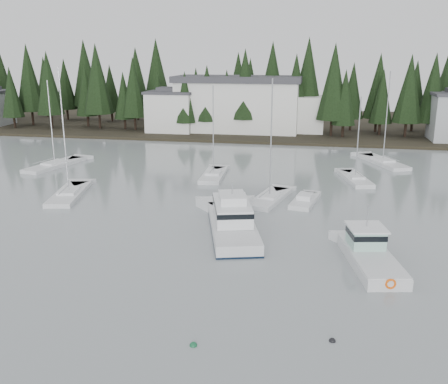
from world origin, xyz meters
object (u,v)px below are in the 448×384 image
object	(u,v)px
sailboat_4	(69,195)
harbor_inn	(248,105)
sailboat_5	(269,200)
house_west	(171,111)
sailboat_2	(55,166)
runabout_1	(305,202)
lobster_boat_teal	(370,256)
sailboat_3	(214,176)
sailboat_1	(383,163)
cabin_cruiser_center	(232,223)
sailboat_9	(355,180)

from	to	relation	value
sailboat_4	harbor_inn	bearing A→B (deg)	-27.38
sailboat_5	house_west	bearing A→B (deg)	42.30
sailboat_2	runabout_1	size ratio (longest dim) A/B	1.96
sailboat_2	lobster_boat_teal	bearing A→B (deg)	-111.42
house_west	sailboat_3	xyz separation A→B (m)	(15.93, -34.37, -4.59)
sailboat_1	runabout_1	distance (m)	25.00
house_west	cabin_cruiser_center	xyz separation A→B (m)	(21.95, -54.40, -3.86)
cabin_cruiser_center	sailboat_4	size ratio (longest dim) A/B	0.87
sailboat_2	sailboat_4	distance (m)	16.77
sailboat_2	sailboat_3	bearing A→B (deg)	-82.86
cabin_cruiser_center	sailboat_1	xyz separation A→B (m)	(16.77, 32.92, -0.73)
harbor_inn	sailboat_4	size ratio (longest dim) A/B	1.98
sailboat_2	sailboat_1	bearing A→B (deg)	-64.98
cabin_cruiser_center	sailboat_1	distance (m)	36.95
runabout_1	sailboat_5	bearing A→B (deg)	96.54
sailboat_9	lobster_boat_teal	bearing A→B (deg)	165.25
sailboat_4	sailboat_3	bearing A→B (deg)	-62.31
sailboat_3	sailboat_2	bearing A→B (deg)	82.47
lobster_boat_teal	runabout_1	world-z (taller)	lobster_boat_teal
harbor_inn	house_west	bearing A→B (deg)	-167.48
sailboat_1	sailboat_9	size ratio (longest dim) A/B	1.24
cabin_cruiser_center	sailboat_5	world-z (taller)	sailboat_5
house_west	sailboat_5	size ratio (longest dim) A/B	0.69
lobster_boat_teal	sailboat_5	bearing A→B (deg)	19.29
sailboat_4	lobster_boat_teal	bearing A→B (deg)	-124.68
house_west	sailboat_1	world-z (taller)	sailboat_1
sailboat_5	runabout_1	xyz separation A→B (m)	(3.86, -0.28, 0.05)
lobster_boat_teal	sailboat_5	xyz separation A→B (m)	(-9.30, 15.61, -0.50)
sailboat_2	sailboat_5	distance (m)	34.00
house_west	sailboat_1	distance (m)	44.51
house_west	sailboat_9	world-z (taller)	sailboat_9
house_west	sailboat_1	size ratio (longest dim) A/B	0.69
cabin_cruiser_center	sailboat_9	size ratio (longest dim) A/B	1.16
harbor_inn	sailboat_3	bearing A→B (deg)	-88.66
runabout_1	harbor_inn	bearing A→B (deg)	26.07
sailboat_1	sailboat_9	bearing A→B (deg)	134.35
house_west	cabin_cruiser_center	bearing A→B (deg)	-68.03
cabin_cruiser_center	sailboat_9	distance (m)	24.71
sailboat_4	sailboat_9	world-z (taller)	sailboat_4
sailboat_2	sailboat_5	size ratio (longest dim) A/B	0.92
lobster_boat_teal	sailboat_5	size ratio (longest dim) A/B	0.67
lobster_boat_teal	sailboat_9	size ratio (longest dim) A/B	0.83
sailboat_5	sailboat_9	xyz separation A→B (m)	(9.82, 10.96, -0.02)
sailboat_2	sailboat_9	bearing A→B (deg)	-78.86
house_west	sailboat_5	xyz separation A→B (m)	(24.26, -43.85, -4.57)
sailboat_2	sailboat_4	bearing A→B (deg)	-134.06
sailboat_2	sailboat_5	bearing A→B (deg)	-97.84
sailboat_1	harbor_inn	bearing A→B (deg)	20.06
sailboat_9	house_west	bearing A→B (deg)	32.39
sailboat_4	runabout_1	distance (m)	26.55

